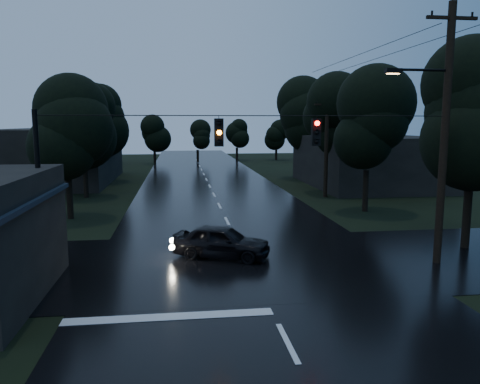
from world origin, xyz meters
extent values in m
cube|color=black|center=(0.00, 30.00, 0.00)|extent=(12.00, 120.00, 0.02)
cube|color=black|center=(0.00, 12.00, 0.00)|extent=(60.00, 9.00, 0.02)
cube|color=black|center=(-7.00, 9.00, 3.20)|extent=(0.30, 7.00, 0.15)
cylinder|color=black|center=(-7.20, 12.00, 1.50)|extent=(0.10, 0.10, 3.00)
cube|color=#F9C863|center=(-7.05, 7.50, 2.50)|extent=(0.06, 1.60, 0.50)
cube|color=#F9C863|center=(-7.05, 10.20, 2.50)|extent=(0.06, 1.20, 0.50)
cube|color=black|center=(14.00, 34.00, 2.20)|extent=(10.00, 14.00, 4.40)
cube|color=black|center=(-14.00, 40.00, 2.50)|extent=(10.00, 16.00, 5.00)
cylinder|color=black|center=(7.50, 11.00, 5.00)|extent=(0.30, 0.30, 10.00)
cube|color=black|center=(7.50, 11.00, 9.40)|extent=(2.00, 0.12, 0.12)
cylinder|color=black|center=(6.40, 11.00, 7.50)|extent=(2.20, 0.10, 0.10)
cube|color=black|center=(5.30, 11.00, 7.45)|extent=(0.60, 0.25, 0.18)
cube|color=#FFB266|center=(5.30, 11.00, 7.35)|extent=(0.45, 0.18, 0.03)
cylinder|color=black|center=(8.30, 28.00, 3.75)|extent=(0.30, 0.30, 7.50)
cube|color=black|center=(8.30, 28.00, 6.90)|extent=(2.00, 0.12, 0.12)
cylinder|color=black|center=(-7.50, 11.00, 3.00)|extent=(0.18, 0.18, 6.00)
cylinder|color=black|center=(0.00, 11.00, 5.80)|extent=(15.00, 0.03, 0.03)
cube|color=black|center=(-1.20, 11.00, 5.20)|extent=(0.32, 0.25, 1.00)
sphere|color=orange|center=(-1.20, 10.85, 5.20)|extent=(0.18, 0.18, 0.18)
cube|color=black|center=(2.40, 11.00, 5.20)|extent=(0.32, 0.25, 1.00)
sphere|color=#FF0C07|center=(2.40, 10.85, 5.20)|extent=(0.18, 0.18, 0.18)
cylinder|color=black|center=(10.00, 13.00, 1.40)|extent=(0.36, 0.36, 2.80)
sphere|color=black|center=(10.00, 13.00, 4.80)|extent=(4.48, 4.48, 4.48)
sphere|color=black|center=(10.00, 13.00, 6.00)|extent=(4.48, 4.48, 4.48)
sphere|color=black|center=(10.00, 13.00, 7.20)|extent=(4.48, 4.48, 4.48)
cylinder|color=black|center=(-9.00, 22.00, 1.22)|extent=(0.36, 0.36, 2.45)
sphere|color=black|center=(-9.00, 22.00, 4.20)|extent=(3.92, 3.92, 3.92)
sphere|color=black|center=(-9.00, 22.00, 5.25)|extent=(3.92, 3.92, 3.92)
sphere|color=black|center=(-9.00, 22.00, 6.30)|extent=(3.92, 3.92, 3.92)
cylinder|color=black|center=(-9.60, 30.00, 1.31)|extent=(0.36, 0.36, 2.62)
sphere|color=black|center=(-9.60, 30.00, 4.50)|extent=(4.20, 4.20, 4.20)
sphere|color=black|center=(-9.60, 30.00, 5.62)|extent=(4.20, 4.20, 4.20)
sphere|color=black|center=(-9.60, 30.00, 6.75)|extent=(4.20, 4.20, 4.20)
cylinder|color=black|center=(-10.20, 40.00, 1.40)|extent=(0.36, 0.36, 2.80)
sphere|color=black|center=(-10.20, 40.00, 4.80)|extent=(4.48, 4.48, 4.48)
sphere|color=black|center=(-10.20, 40.00, 6.00)|extent=(4.48, 4.48, 4.48)
sphere|color=black|center=(-10.20, 40.00, 7.20)|extent=(4.48, 4.48, 4.48)
cylinder|color=black|center=(9.00, 22.00, 1.31)|extent=(0.36, 0.36, 2.62)
sphere|color=black|center=(9.00, 22.00, 4.50)|extent=(4.20, 4.20, 4.20)
sphere|color=black|center=(9.00, 22.00, 5.62)|extent=(4.20, 4.20, 4.20)
sphere|color=black|center=(9.00, 22.00, 6.75)|extent=(4.20, 4.20, 4.20)
cylinder|color=black|center=(9.60, 30.00, 1.40)|extent=(0.36, 0.36, 2.80)
sphere|color=black|center=(9.60, 30.00, 4.80)|extent=(4.48, 4.48, 4.48)
sphere|color=black|center=(9.60, 30.00, 6.00)|extent=(4.48, 4.48, 4.48)
sphere|color=black|center=(9.60, 30.00, 7.20)|extent=(4.48, 4.48, 4.48)
cylinder|color=black|center=(10.20, 40.00, 1.49)|extent=(0.36, 0.36, 2.97)
sphere|color=black|center=(10.20, 40.00, 5.10)|extent=(4.76, 4.76, 4.76)
sphere|color=black|center=(10.20, 40.00, 6.38)|extent=(4.76, 4.76, 4.76)
sphere|color=black|center=(10.20, 40.00, 7.65)|extent=(4.76, 4.76, 4.76)
imported|color=black|center=(-0.96, 12.86, 0.68)|extent=(4.33, 3.01, 1.37)
camera|label=1|loc=(-2.64, -5.90, 5.53)|focal=35.00mm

